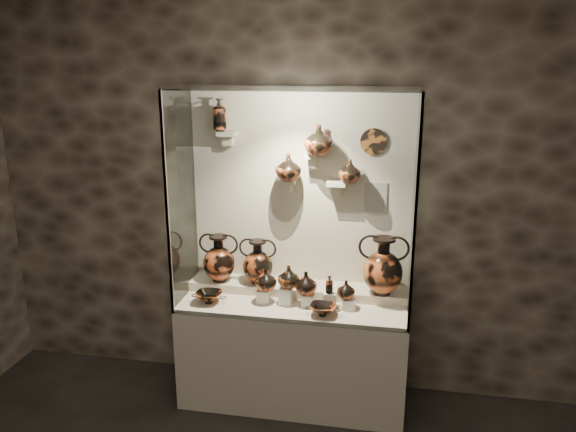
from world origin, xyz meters
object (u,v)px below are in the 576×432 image
object	(u,v)px
jug_c	(306,283)
lekythos_tall	(220,113)
lekythos_small	(329,284)
kylix_left	(209,296)
amphora_right	(383,266)
jug_a	(266,279)
kylix_right	(323,309)
ovoid_vase_a	(288,167)
amphora_mid	(258,262)
ovoid_vase_c	(350,171)
jug_b	(289,277)
ovoid_vase_b	(319,140)
amphora_left	(219,258)
jug_e	(346,289)

from	to	relation	value
jug_c	lekythos_tall	distance (m)	1.41
lekythos_small	kylix_left	size ratio (longest dim) A/B	0.58
amphora_right	jug_a	xyz separation A→B (m)	(-0.85, -0.16, -0.11)
kylix_right	ovoid_vase_a	distance (m)	1.06
amphora_mid	kylix_right	world-z (taller)	amphora_mid
kylix_left	ovoid_vase_c	distance (m)	1.40
jug_a	kylix_right	size ratio (longest dim) A/B	0.71
jug_a	kylix_right	distance (m)	0.49
kylix_left	jug_c	bearing A→B (deg)	14.19
amphora_mid	jug_a	size ratio (longest dim) A/B	2.07
jug_b	ovoid_vase_c	distance (m)	0.90
jug_b	kylix_left	world-z (taller)	jug_b
lekythos_tall	ovoid_vase_b	world-z (taller)	lekythos_tall
amphora_left	lekythos_tall	xyz separation A→B (m)	(0.02, 0.08, 1.12)
amphora_right	jug_e	bearing A→B (deg)	-145.31
ovoid_vase_a	ovoid_vase_c	size ratio (longest dim) A/B	1.17
amphora_right	jug_b	distance (m)	0.70
kylix_left	kylix_right	size ratio (longest dim) A/B	1.07
lekythos_small	ovoid_vase_a	world-z (taller)	ovoid_vase_a
ovoid_vase_b	ovoid_vase_a	bearing A→B (deg)	-165.99
jug_c	ovoid_vase_a	distance (m)	0.86
jug_a	ovoid_vase_b	distance (m)	1.10
jug_e	jug_c	bearing A→B (deg)	-166.96
lekythos_small	amphora_mid	bearing A→B (deg)	160.90
amphora_mid	kylix_left	world-z (taller)	amphora_mid
amphora_left	kylix_left	xyz separation A→B (m)	(-0.00, -0.27, -0.21)
lekythos_small	amphora_right	bearing A→B (deg)	26.58
amphora_left	jug_a	size ratio (longest dim) A/B	2.22
kylix_right	jug_a	bearing A→B (deg)	172.79
lekythos_small	ovoid_vase_b	size ratio (longest dim) A/B	0.68
kylix_right	ovoid_vase_b	size ratio (longest dim) A/B	1.09
amphora_right	jug_a	size ratio (longest dim) A/B	2.62
kylix_right	ovoid_vase_c	world-z (taller)	ovoid_vase_c
amphora_right	jug_e	distance (m)	0.33
jug_e	lekythos_small	xyz separation A→B (m)	(-0.12, -0.02, 0.05)
ovoid_vase_b	lekythos_small	bearing A→B (deg)	-46.92
amphora_right	lekythos_tall	xyz separation A→B (m)	(-1.25, 0.11, 1.08)
amphora_left	kylix_right	xyz separation A→B (m)	(0.86, -0.33, -0.21)
jug_a	jug_c	world-z (taller)	jug_a
kylix_left	ovoid_vase_a	xyz separation A→B (m)	(0.55, 0.32, 0.94)
jug_c	ovoid_vase_b	distance (m)	1.05
jug_c	jug_e	distance (m)	0.30
amphora_left	jug_c	distance (m)	0.74
kylix_left	ovoid_vase_c	size ratio (longest dim) A/B	1.50
jug_e	amphora_left	bearing A→B (deg)	-176.38
kylix_left	amphora_mid	bearing A→B (deg)	48.81
amphora_right	kylix_right	distance (m)	0.56
jug_a	lekythos_tall	world-z (taller)	lekythos_tall
amphora_left	ovoid_vase_c	size ratio (longest dim) A/B	2.20
kylix_left	ovoid_vase_a	distance (m)	1.13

